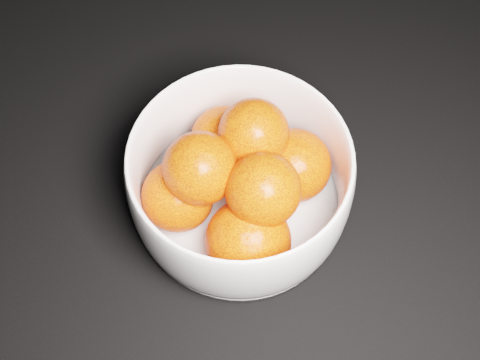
% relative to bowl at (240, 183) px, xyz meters
% --- Properties ---
extents(bowl, '(0.20, 0.20, 0.10)m').
position_rel_bowl_xyz_m(bowl, '(0.00, 0.00, 0.00)').
color(bowl, silver).
rests_on(bowl, ground).
extents(orange_pile, '(0.15, 0.16, 0.11)m').
position_rel_bowl_xyz_m(orange_pile, '(0.00, -0.00, 0.01)').
color(orange_pile, '#FF3F0A').
rests_on(orange_pile, bowl).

